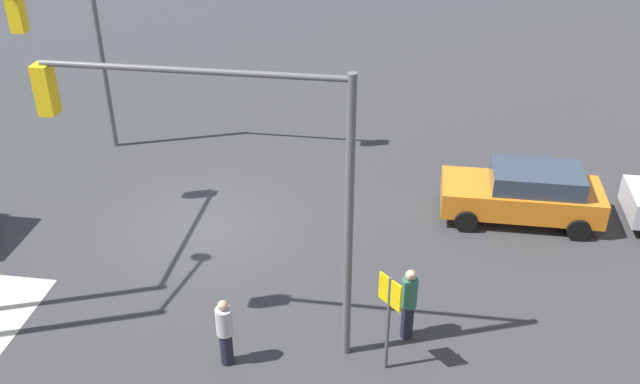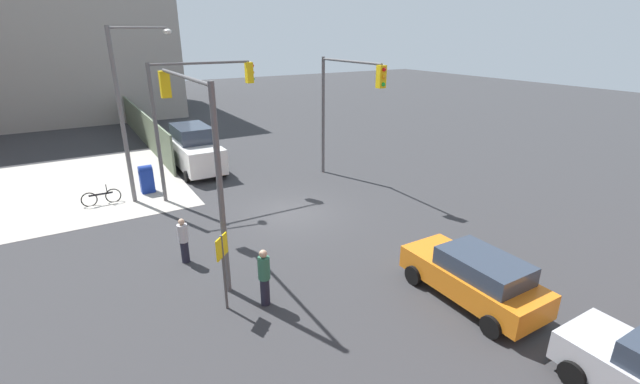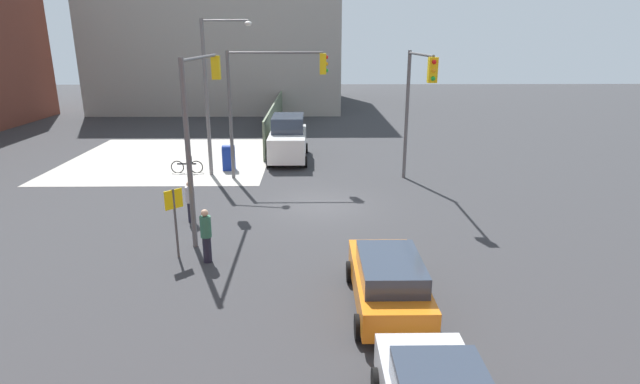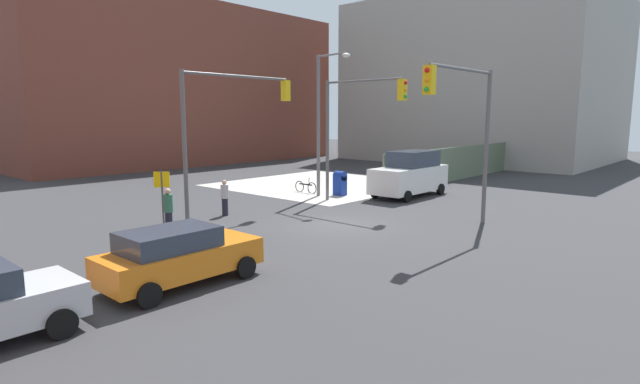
# 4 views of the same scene
# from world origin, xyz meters

# --- Properties ---
(ground_plane) EXTENTS (120.00, 120.00, 0.00)m
(ground_plane) POSITION_xyz_m (0.00, 0.00, 0.00)
(ground_plane) COLOR #333335
(sidewalk_corner) EXTENTS (12.00, 12.00, 0.01)m
(sidewalk_corner) POSITION_xyz_m (9.00, 9.00, 0.01)
(sidewalk_corner) COLOR #ADA89E
(sidewalk_corner) RESTS_ON ground
(construction_fence) EXTENTS (18.29, 0.12, 2.40)m
(construction_fence) POSITION_xyz_m (17.15, 3.20, 1.20)
(construction_fence) COLOR #607056
(construction_fence) RESTS_ON ground
(building_warehouse_north) EXTENTS (32.00, 18.00, 15.01)m
(building_warehouse_north) POSITION_xyz_m (12.28, 34.00, 7.50)
(building_warehouse_north) COLOR brown
(building_warehouse_north) RESTS_ON ground
(building_loft_east) EXTENTS (20.00, 24.00, 16.12)m
(building_loft_east) POSITION_xyz_m (36.00, 9.67, 8.06)
(building_loft_east) COLOR #9E9B93
(building_loft_east) RESTS_ON ground
(smokestack) EXTENTS (1.80, 1.80, 15.05)m
(smokestack) POSITION_xyz_m (31.92, 30.00, 7.53)
(smokestack) COLOR brown
(smokestack) RESTS_ON ground
(traffic_signal_nw_corner) EXTENTS (6.21, 0.36, 6.50)m
(traffic_signal_nw_corner) POSITION_xyz_m (-2.10, 4.50, 4.67)
(traffic_signal_nw_corner) COLOR #59595B
(traffic_signal_nw_corner) RESTS_ON ground
(traffic_signal_se_corner) EXTENTS (5.35, 0.36, 6.50)m
(traffic_signal_se_corner) POSITION_xyz_m (2.46, -4.50, 4.62)
(traffic_signal_se_corner) COLOR #59595B
(traffic_signal_se_corner) RESTS_ON ground
(traffic_signal_ne_corner) EXTENTS (0.36, 5.07, 6.50)m
(traffic_signal_ne_corner) POSITION_xyz_m (4.50, 2.58, 4.61)
(traffic_signal_ne_corner) COLOR #59595B
(traffic_signal_ne_corner) RESTS_ON ground
(street_lamp_corner) EXTENTS (0.82, 2.64, 8.00)m
(street_lamp_corner) POSITION_xyz_m (5.13, 5.44, 4.70)
(street_lamp_corner) COLOR slate
(street_lamp_corner) RESTS_ON ground
(warning_sign_two_way) EXTENTS (0.48, 0.48, 2.40)m
(warning_sign_two_way) POSITION_xyz_m (-5.40, 4.87, 1.64)
(warning_sign_two_way) COLOR #4C4C4C
(warning_sign_two_way) RESTS_ON ground
(mailbox_blue) EXTENTS (0.56, 0.64, 1.43)m
(mailbox_blue) POSITION_xyz_m (6.20, 5.00, 0.76)
(mailbox_blue) COLOR navy
(mailbox_blue) RESTS_ON ground
(coupe_orange) EXTENTS (4.44, 2.02, 1.62)m
(coupe_orange) POSITION_xyz_m (-8.86, -1.70, 0.84)
(coupe_orange) COLOR orange
(coupe_orange) RESTS_ON ground
(van_white_delivery) EXTENTS (5.40, 2.32, 2.62)m
(van_white_delivery) POSITION_xyz_m (8.69, 1.80, 1.28)
(van_white_delivery) COLOR white
(van_white_delivery) RESTS_ON ground
(pedestrian_crossing) EXTENTS (0.36, 0.36, 1.68)m
(pedestrian_crossing) POSITION_xyz_m (-2.00, 5.20, 0.87)
(pedestrian_crossing) COLOR #B2B2B7
(pedestrian_crossing) RESTS_ON ground
(pedestrian_waiting) EXTENTS (0.36, 0.36, 1.83)m
(pedestrian_waiting) POSITION_xyz_m (-5.80, 3.80, 0.96)
(pedestrian_waiting) COLOR #2D664C
(pedestrian_waiting) RESTS_ON ground
(bicycle_leaning_on_fence) EXTENTS (0.05, 1.75, 0.97)m
(bicycle_leaning_on_fence) POSITION_xyz_m (5.60, 7.20, 0.35)
(bicycle_leaning_on_fence) COLOR black
(bicycle_leaning_on_fence) RESTS_ON ground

